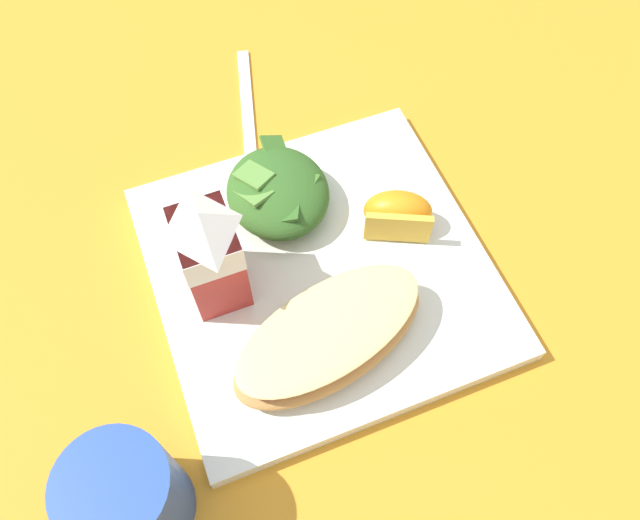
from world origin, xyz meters
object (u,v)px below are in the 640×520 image
at_px(white_plate, 320,270).
at_px(drinking_blue_cup, 129,498).
at_px(metal_fork, 247,128).
at_px(cheesy_pizza_bread, 329,335).
at_px(milk_carton, 208,250).
at_px(orange_wedge_front, 398,213).
at_px(green_salad_pile, 278,192).

height_order(white_plate, drinking_blue_cup, drinking_blue_cup).
distance_m(white_plate, metal_fork, 0.18).
xyz_separation_m(cheesy_pizza_bread, milk_carton, (0.08, 0.07, 0.04)).
relative_size(milk_carton, drinking_blue_cup, 1.16).
bearing_deg(orange_wedge_front, drinking_blue_cup, 118.96).
distance_m(cheesy_pizza_bread, metal_fork, 0.25).
distance_m(milk_carton, orange_wedge_front, 0.17).
height_order(milk_carton, metal_fork, milk_carton).
bearing_deg(cheesy_pizza_bread, orange_wedge_front, -49.35).
distance_m(green_salad_pile, drinking_blue_cup, 0.27).
bearing_deg(drinking_blue_cup, green_salad_pile, -40.73).
distance_m(cheesy_pizza_bread, milk_carton, 0.11).
bearing_deg(drinking_blue_cup, milk_carton, -34.92).
xyz_separation_m(green_salad_pile, milk_carton, (-0.06, 0.07, 0.04)).
bearing_deg(cheesy_pizza_bread, milk_carton, 38.75).
relative_size(white_plate, orange_wedge_front, 4.02).
bearing_deg(drinking_blue_cup, white_plate, -54.67).
bearing_deg(metal_fork, green_salad_pile, 177.99).
xyz_separation_m(white_plate, orange_wedge_front, (0.01, -0.08, 0.03)).
bearing_deg(white_plate, metal_fork, 2.50).
distance_m(orange_wedge_front, metal_fork, 0.19).
height_order(orange_wedge_front, drinking_blue_cup, drinking_blue_cup).
relative_size(orange_wedge_front, metal_fork, 0.37).
height_order(white_plate, green_salad_pile, green_salad_pile).
xyz_separation_m(white_plate, green_salad_pile, (0.07, 0.01, 0.03)).
bearing_deg(milk_carton, orange_wedge_front, -90.06).
bearing_deg(green_salad_pile, white_plate, -170.79).
xyz_separation_m(white_plate, cheesy_pizza_bread, (-0.07, 0.02, 0.03)).
relative_size(milk_carton, orange_wedge_front, 1.58).
bearing_deg(drinking_blue_cup, orange_wedge_front, -61.04).
xyz_separation_m(orange_wedge_front, metal_fork, (0.17, 0.09, -0.03)).
relative_size(green_salad_pile, metal_fork, 0.56).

